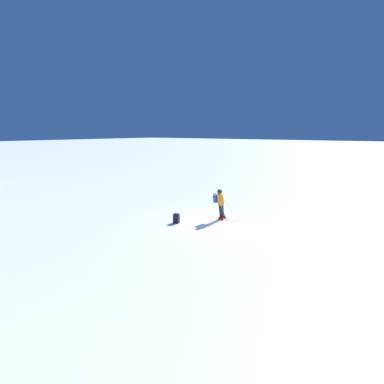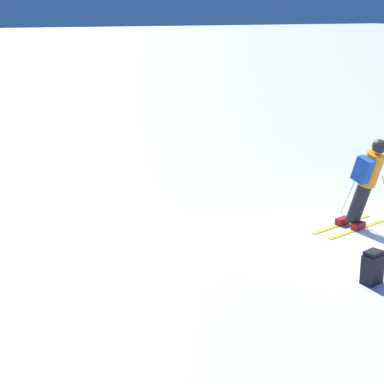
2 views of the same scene
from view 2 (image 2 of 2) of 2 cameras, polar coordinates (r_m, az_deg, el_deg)
name	(u,v)px [view 2 (image 2 of 2)]	position (r m, az deg, el deg)	size (l,w,h in m)	color
ground_plane	(381,239)	(11.79, 16.44, -4.05)	(300.00, 300.00, 0.00)	white
skier	(366,180)	(11.85, 15.22, 1.05)	(1.39, 1.73, 1.77)	yellow
spare_backpack	(372,267)	(9.84, 15.74, -6.46)	(0.28, 0.34, 0.50)	black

